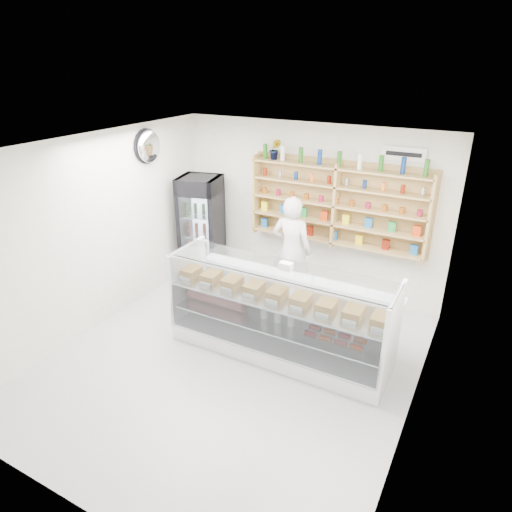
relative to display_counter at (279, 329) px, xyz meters
The scene contains 8 objects.
room 1.23m from the display_counter, 132.24° to the right, with size 5.00×5.00×5.00m.
display_counter is the anchor object (origin of this frame).
shop_worker 1.56m from the display_counter, 108.70° to the left, with size 0.65×0.43×1.78m, color silver.
drinks_cooler 2.71m from the display_counter, 147.34° to the left, with size 0.80×0.79×1.86m.
wall_shelving 2.23m from the display_counter, 88.25° to the left, with size 2.84×0.28×1.33m.
potted_plant 2.91m from the display_counter, 118.75° to the left, with size 0.18×0.15×0.33m, color #1E6626.
security_mirror 3.42m from the display_counter, 164.76° to the left, with size 0.15×0.50×0.50m, color silver.
wall_sign 3.04m from the display_counter, 64.23° to the left, with size 0.62×0.03×0.20m, color white.
Camera 1 is at (2.65, -4.24, 3.74)m, focal length 32.00 mm.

